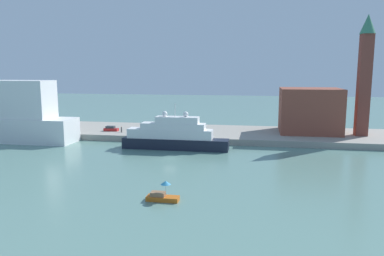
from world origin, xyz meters
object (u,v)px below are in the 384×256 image
small_motorboat (162,195)px  parked_car (111,129)px  bell_tower (365,71)px  mooring_bollard (185,135)px  person_figure (121,130)px  harbor_building (310,110)px  large_yacht (174,136)px

small_motorboat → parked_car: parked_car is taller
small_motorboat → bell_tower: (39.12, 52.04, 17.23)m
small_motorboat → mooring_bollard: bearing=96.9°
small_motorboat → person_figure: size_ratio=2.77×
bell_tower → parked_car: bearing=-175.9°
harbor_building → person_figure: bearing=-169.5°
harbor_building → bell_tower: bell_tower is taller
harbor_building → person_figure: harbor_building is taller
small_motorboat → mooring_bollard: size_ratio=5.64×
harbor_building → person_figure: size_ratio=9.47×
harbor_building → bell_tower: 16.57m
harbor_building → parked_car: bearing=-172.2°
small_motorboat → bell_tower: 67.34m
person_figure → parked_car: bearing=153.8°
large_yacht → small_motorboat: 34.75m
large_yacht → person_figure: 20.59m
parked_car → person_figure: bearing=-26.2°
harbor_building → parked_car: (-53.79, -7.41, -5.36)m
bell_tower → person_figure: (-62.53, -6.57, -15.69)m
small_motorboat → parked_car: bearing=119.9°
harbor_building → parked_car: size_ratio=3.93×
harbor_building → person_figure: (-50.00, -9.28, -5.19)m
large_yacht → mooring_bollard: size_ratio=30.63×
mooring_bollard → small_motorboat: bearing=-83.1°
mooring_bollard → bell_tower: bearing=12.8°
mooring_bollard → parked_car: bearing=166.4°
harbor_building → mooring_bollard: (-31.67, -12.75, -5.54)m
small_motorboat → parked_car: size_ratio=1.15×
small_motorboat → harbor_building: 61.24m
mooring_bollard → harbor_building: bearing=21.9°
large_yacht → small_motorboat: bearing=-79.6°
small_motorboat → person_figure: person_figure is taller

